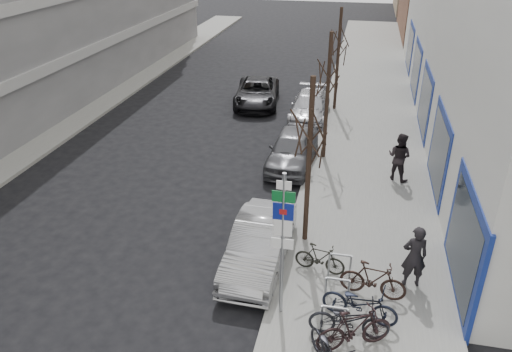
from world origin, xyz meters
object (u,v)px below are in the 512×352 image
at_px(tree_mid, 329,67).
at_px(bike_near_right, 354,329).
at_px(tree_far, 340,35).
at_px(bike_mid_curb, 360,300).
at_px(meter_back, 323,109).
at_px(bike_mid_inner, 320,258).
at_px(parked_car_front, 259,244).
at_px(bike_rack, 337,288).
at_px(pedestrian_far, 399,156).
at_px(highway_sign_pole, 283,238).
at_px(bike_near_left, 330,351).
at_px(pedestrian_near, 414,256).
at_px(tree_near, 311,124).
at_px(meter_mid, 310,153).
at_px(parked_car_mid, 293,148).
at_px(lane_car, 257,92).
at_px(bike_far_curb, 349,316).
at_px(meter_front, 289,225).
at_px(bike_far_inner, 373,279).
at_px(parked_car_back, 310,107).

xyz_separation_m(tree_mid, bike_near_right, (1.70, -10.88, -3.37)).
distance_m(tree_far, bike_mid_curb, 16.80).
height_order(meter_back, bike_mid_inner, meter_back).
distance_m(bike_near_right, parked_car_front, 4.12).
bearing_deg(bike_rack, pedestrian_far, 76.82).
relative_size(bike_rack, tree_mid, 0.41).
bearing_deg(highway_sign_pole, meter_back, 91.02).
bearing_deg(bike_near_left, tree_mid, 63.27).
height_order(tree_mid, bike_mid_curb, tree_mid).
bearing_deg(meter_back, pedestrian_near, -73.34).
height_order(meter_back, bike_mid_curb, meter_back).
xyz_separation_m(tree_near, meter_mid, (-0.45, 5.00, -3.19)).
height_order(tree_far, parked_car_mid, tree_far).
xyz_separation_m(bike_near_left, bike_mid_inner, (-0.58, 3.56, -0.10)).
xyz_separation_m(parked_car_front, lane_car, (-3.21, 14.69, -0.02)).
relative_size(bike_rack, parked_car_front, 0.51).
relative_size(highway_sign_pole, tree_near, 0.76).
xyz_separation_m(highway_sign_pole, bike_far_curb, (1.76, -0.50, -1.71)).
relative_size(bike_near_left, bike_near_right, 0.94).
height_order(bike_near_right, bike_mid_curb, bike_mid_curb).
height_order(tree_near, bike_near_left, tree_near).
xyz_separation_m(meter_front, bike_near_left, (1.65, -4.66, -0.21)).
height_order(tree_far, bike_mid_curb, tree_far).
height_order(bike_near_left, pedestrian_far, pedestrian_far).
distance_m(meter_mid, bike_far_inner, 7.82).
bearing_deg(parked_car_back, parked_car_mid, -91.20).
bearing_deg(meter_back, meter_front, -90.00).
distance_m(bike_rack, bike_mid_curb, 0.77).
height_order(tree_far, pedestrian_far, tree_far).
height_order(tree_near, bike_near_right, tree_near).
xyz_separation_m(tree_mid, bike_far_curb, (1.56, -10.51, -3.35)).
distance_m(bike_rack, parked_car_mid, 8.93).
bearing_deg(bike_near_right, tree_near, -5.18).
relative_size(parked_car_back, pedestrian_near, 2.47).
height_order(parked_car_mid, parked_car_back, parked_car_mid).
height_order(bike_mid_curb, pedestrian_far, pedestrian_far).
distance_m(bike_mid_curb, parked_car_back, 15.13).
relative_size(tree_far, lane_car, 1.09).
bearing_deg(parked_car_back, bike_far_curb, -80.53).
distance_m(meter_back, bike_near_left, 15.74).
relative_size(bike_near_left, lane_car, 0.36).
bearing_deg(bike_far_inner, meter_back, 19.22).
height_order(tree_mid, meter_back, tree_mid).
xyz_separation_m(tree_mid, bike_near_left, (1.20, -11.66, -3.40)).
bearing_deg(bike_rack, bike_far_inner, 29.14).
bearing_deg(parked_car_mid, tree_far, 82.61).
distance_m(meter_front, pedestrian_near, 3.82).
bearing_deg(meter_front, bike_rack, -55.49).
bearing_deg(meter_mid, pedestrian_near, -61.33).
bearing_deg(pedestrian_far, meter_front, 86.84).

